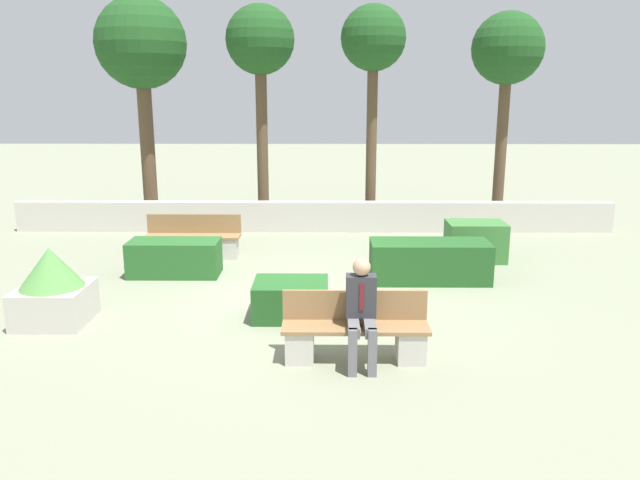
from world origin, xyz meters
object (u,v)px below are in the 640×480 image
at_px(bench_front, 355,334).
at_px(tree_leftmost, 141,47).
at_px(tree_rightmost, 507,53).
at_px(bench_left_side, 193,241).
at_px(tree_center_left, 260,46).
at_px(planter_corner_left, 52,287).
at_px(tree_center_right, 373,45).
at_px(person_seated_man, 361,307).

relative_size(bench_front, tree_leftmost, 0.33).
bearing_deg(tree_rightmost, bench_left_side, -151.78).
bearing_deg(bench_front, tree_center_left, 103.12).
height_order(bench_front, tree_leftmost, tree_leftmost).
bearing_deg(tree_leftmost, tree_rightmost, 1.40).
bearing_deg(planter_corner_left, tree_center_left, 71.91).
height_order(bench_front, bench_left_side, same).
relative_size(tree_center_right, tree_rightmost, 1.02).
relative_size(bench_left_side, tree_leftmost, 0.35).
xyz_separation_m(bench_front, tree_center_right, (0.76, 8.28, 4.11)).
xyz_separation_m(person_seated_man, planter_corner_left, (-4.51, 1.41, -0.21)).
distance_m(person_seated_man, tree_center_right, 9.22).
height_order(bench_left_side, tree_leftmost, tree_leftmost).
height_order(bench_left_side, person_seated_man, person_seated_man).
bearing_deg(person_seated_man, tree_leftmost, 119.82).
distance_m(planter_corner_left, tree_rightmost, 12.16).
bearing_deg(tree_leftmost, tree_center_left, -0.88).
height_order(person_seated_man, tree_center_right, tree_center_right).
relative_size(bench_left_side, tree_rightmost, 0.37).
bearing_deg(tree_center_left, bench_left_side, -106.88).
relative_size(bench_front, person_seated_man, 1.38).
distance_m(bench_front, tree_rightmost, 10.66).
xyz_separation_m(person_seated_man, tree_rightmost, (4.14, 9.10, 3.52)).
distance_m(bench_left_side, tree_center_left, 5.62).
bearing_deg(planter_corner_left, person_seated_man, -17.40).
distance_m(bench_front, tree_center_left, 9.82).
bearing_deg(person_seated_man, bench_left_side, 121.91).
distance_m(tree_leftmost, tree_center_right, 5.80).
relative_size(planter_corner_left, tree_center_right, 0.21).
relative_size(person_seated_man, planter_corner_left, 1.19).
height_order(planter_corner_left, tree_rightmost, tree_rightmost).
height_order(bench_left_side, tree_center_right, tree_center_right).
xyz_separation_m(tree_leftmost, tree_center_right, (5.78, -0.45, 0.02)).
xyz_separation_m(planter_corner_left, tree_center_right, (5.21, 7.01, 3.89)).
bearing_deg(person_seated_man, tree_rightmost, 65.51).
bearing_deg(bench_left_side, tree_center_left, 62.43).
bearing_deg(tree_leftmost, bench_front, -60.12).
xyz_separation_m(bench_left_side, tree_leftmost, (-1.88, 3.72, 4.08)).
xyz_separation_m(bench_front, tree_center_left, (-2.03, 8.69, 4.11)).
height_order(bench_front, tree_center_left, tree_center_left).
relative_size(planter_corner_left, tree_center_left, 0.21).
bearing_deg(bench_left_side, person_seated_man, -68.78).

